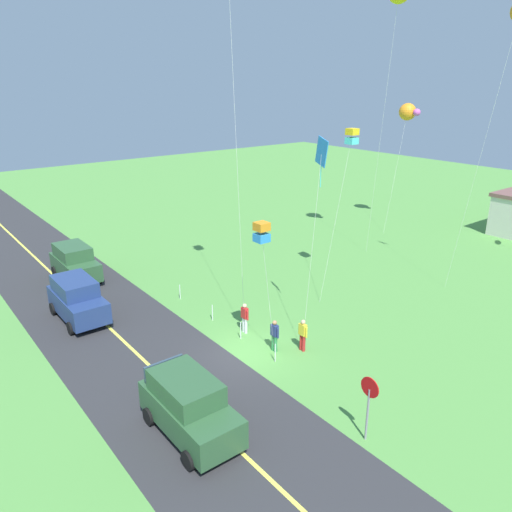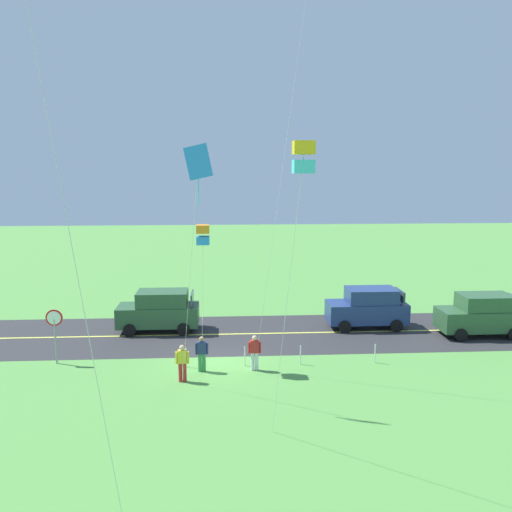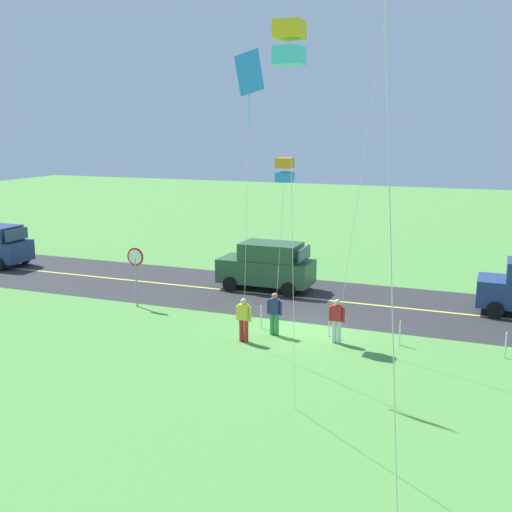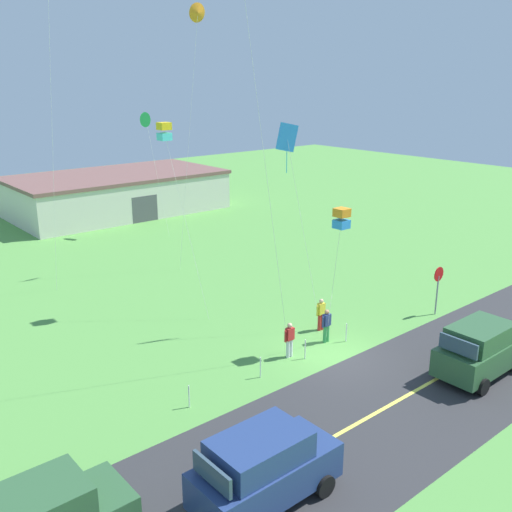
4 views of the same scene
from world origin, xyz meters
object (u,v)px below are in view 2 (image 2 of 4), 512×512
(kite_purple_back, at_px, (303,158))
(person_adult_companion, at_px, (202,353))
(kite_blue_mid, at_px, (203,235))
(stop_sign, at_px, (55,326))
(person_adult_near, at_px, (182,362))
(car_suv_foreground, at_px, (160,310))
(car_parked_west_far, at_px, (482,314))
(person_child_watcher, at_px, (255,352))
(kite_red_low, at_px, (198,167))
(car_parked_west_near, at_px, (368,307))

(kite_purple_back, bearing_deg, person_adult_companion, -68.68)
(person_adult_companion, height_order, kite_blue_mid, kite_blue_mid)
(stop_sign, height_order, person_adult_near, stop_sign)
(stop_sign, xyz_separation_m, kite_blue_mid, (-6.81, 0.65, 4.19))
(car_suv_foreground, xyz_separation_m, car_parked_west_far, (-17.28, 1.83, 0.00))
(person_child_watcher, bearing_deg, car_parked_west_far, -97.09)
(stop_sign, relative_size, kite_red_low, 0.26)
(car_parked_west_near, distance_m, kite_purple_back, 17.36)
(car_suv_foreground, height_order, person_adult_companion, car_suv_foreground)
(car_parked_west_far, relative_size, stop_sign, 1.72)
(car_parked_west_far, xyz_separation_m, person_adult_near, (15.50, 5.38, -0.29))
(person_child_watcher, bearing_deg, person_adult_near, 83.37)
(car_parked_west_far, distance_m, kite_red_low, 17.99)
(person_adult_companion, bearing_deg, car_parked_west_near, 70.72)
(car_parked_west_near, height_order, kite_blue_mid, kite_blue_mid)
(car_parked_west_far, distance_m, kite_blue_mid, 15.82)
(person_child_watcher, relative_size, kite_purple_back, 0.17)
(kite_red_low, bearing_deg, stop_sign, -30.78)
(person_adult_companion, height_order, kite_purple_back, kite_purple_back)
(kite_red_low, relative_size, kite_purple_back, 1.02)
(car_suv_foreground, distance_m, person_adult_companion, 6.64)
(kite_blue_mid, bearing_deg, car_suv_foreground, -63.90)
(kite_blue_mid, height_order, kite_purple_back, kite_purple_back)
(person_child_watcher, bearing_deg, person_adult_companion, 64.05)
(person_adult_near, bearing_deg, kite_purple_back, 136.32)
(person_child_watcher, distance_m, kite_red_low, 8.80)
(kite_blue_mid, bearing_deg, kite_red_low, 89.91)
(person_adult_near, relative_size, person_adult_companion, 1.00)
(car_parked_west_far, height_order, person_child_watcher, car_parked_west_far)
(car_parked_west_far, bearing_deg, kite_purple_back, 47.10)
(car_suv_foreground, relative_size, car_parked_west_near, 1.00)
(person_adult_near, relative_size, kite_red_low, 0.16)
(car_parked_west_near, xyz_separation_m, car_parked_west_far, (-5.68, 1.81, 0.00))
(person_adult_near, height_order, person_adult_companion, same)
(car_parked_west_far, relative_size, person_adult_near, 2.75)
(person_adult_companion, xyz_separation_m, kite_blue_mid, (-0.11, -0.71, 5.13))
(car_parked_west_far, bearing_deg, stop_sign, 7.78)
(stop_sign, bearing_deg, kite_blue_mid, 174.52)
(car_suv_foreground, distance_m, car_parked_west_near, 11.60)
(kite_red_low, distance_m, kite_purple_back, 6.26)
(car_parked_west_far, bearing_deg, kite_blue_mid, 13.76)
(kite_red_low, bearing_deg, kite_blue_mid, -90.09)
(car_suv_foreground, bearing_deg, person_child_watcher, 128.55)
(kite_blue_mid, xyz_separation_m, kite_purple_back, (-3.07, 8.85, 3.16))
(kite_purple_back, bearing_deg, kite_blue_mid, -70.86)
(car_parked_west_far, distance_m, person_adult_near, 16.41)
(person_adult_companion, bearing_deg, kite_blue_mid, 118.28)
(person_child_watcher, distance_m, kite_purple_back, 11.65)
(car_parked_west_near, height_order, stop_sign, stop_sign)
(car_parked_west_near, bearing_deg, kite_blue_mid, 31.08)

